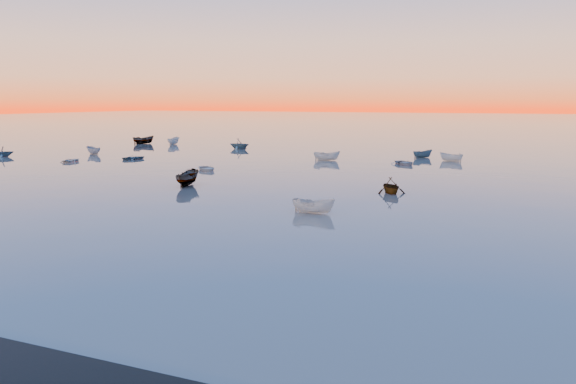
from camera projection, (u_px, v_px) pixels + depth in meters
The scene contains 5 objects.
ground at pixel (435, 144), 114.45m from camera, with size 600.00×600.00×0.00m, color #645C53.
mud_lobes at pixel (58, 323), 22.65m from camera, with size 140.00×6.00×0.07m, color black, non-canonical shape.
moored_fleet at pixel (380, 171), 71.73m from camera, with size 124.00×58.00×1.20m, color silver, non-canonical shape.
boat_near_left at pixel (207, 171), 71.81m from camera, with size 3.84×1.60×0.96m, color silver.
boat_near_center at pixel (313, 213), 44.71m from camera, with size 3.56×1.51×1.23m, color silver.
Camera 1 is at (16.96, -17.17, 8.88)m, focal length 35.00 mm.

